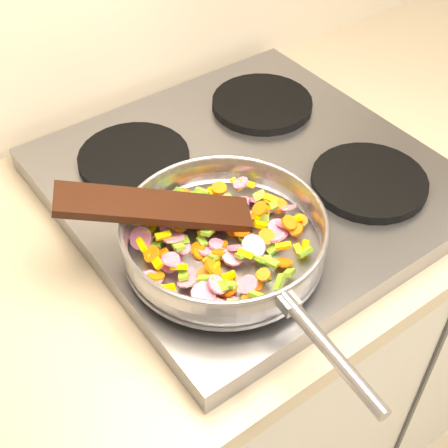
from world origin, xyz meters
TOP-DOWN VIEW (x-y plane):
  - base_cabinet at (0.00, 1.67)m, footprint 3.00×0.65m
  - cooktop at (-0.70, 1.67)m, footprint 0.60×0.60m
  - grate_fl at (-0.84, 1.52)m, footprint 0.19×0.19m
  - grate_fr at (-0.56, 1.52)m, footprint 0.19×0.19m
  - grate_bl at (-0.84, 1.81)m, footprint 0.19×0.19m
  - grate_br at (-0.56, 1.81)m, footprint 0.19×0.19m
  - saute_pan at (-0.85, 1.53)m, footprint 0.33×0.50m
  - vegetable_heap at (-0.85, 1.54)m, footprint 0.28×0.25m
  - wooden_spatula at (-0.91, 1.62)m, footprint 0.27×0.18m

SIDE VIEW (x-z plane):
  - base_cabinet at x=0.00m, z-range 0.00..0.86m
  - cooktop at x=-0.70m, z-range 0.90..0.94m
  - grate_fl at x=-0.84m, z-range 0.94..0.96m
  - grate_fr at x=-0.56m, z-range 0.94..0.96m
  - grate_bl at x=-0.84m, z-range 0.94..0.96m
  - grate_br at x=-0.56m, z-range 0.94..0.96m
  - vegetable_heap at x=-0.85m, z-range 0.95..1.00m
  - saute_pan at x=-0.85m, z-range 0.96..1.02m
  - wooden_spatula at x=-0.91m, z-range 0.97..1.05m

